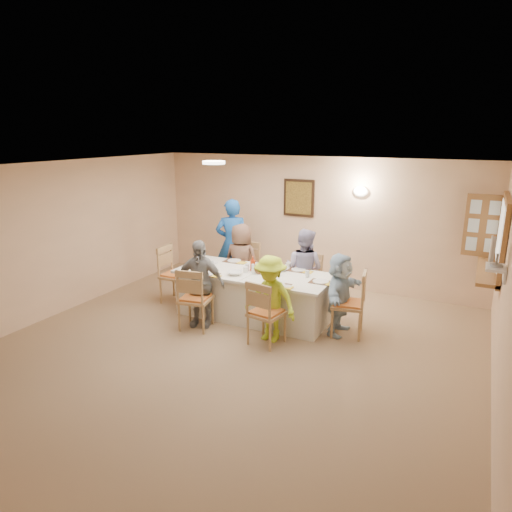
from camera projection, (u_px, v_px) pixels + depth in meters
The scene contains 49 objects.
ground at pixel (223, 357), 6.17m from camera, with size 7.00×7.00×0.00m, color #8E7059.
room_walls at pixel (221, 249), 5.77m from camera, with size 7.00×7.00×7.00m.
wall_picture at pixel (299, 198), 8.84m from camera, with size 0.62×0.05×0.72m.
wall_sconce at pixel (361, 191), 8.25m from camera, with size 0.26×0.09×0.18m, color white.
ceiling_light at pixel (214, 162), 7.24m from camera, with size 0.36×0.36×0.05m, color white.
serving_hatch at pixel (502, 237), 6.46m from camera, with size 0.06×1.50×1.15m, color #945D35.
hatch_sill at pixel (488, 271), 6.65m from camera, with size 0.30×1.50×0.05m, color #945D35.
shutter_door at pixel (483, 226), 7.23m from camera, with size 0.55×0.04×1.00m, color #945D35.
fan_shelf at pixel (496, 268), 5.36m from camera, with size 0.22×0.36×0.03m, color white.
desk_fan at pixel (495, 255), 5.33m from camera, with size 0.30×0.30×0.28m, color #A5A5A8, non-canonical shape.
dining_table at pixel (254, 295), 7.42m from camera, with size 2.52×1.06×0.76m, color silver.
chair_back_left at pixel (245, 270), 8.34m from camera, with size 0.48×0.48×0.99m, color tan, non-canonical shape.
chair_back_right at pixel (306, 281), 7.84m from camera, with size 0.44×0.44×0.92m, color tan, non-canonical shape.
chair_front_left at pixel (196, 298), 6.96m from camera, with size 0.47×0.47×0.99m, color tan, non-canonical shape.
chair_front_right at pixel (267, 312), 6.45m from camera, with size 0.46×0.46×0.96m, color tan, non-canonical shape.
chair_left_end at pixel (176, 274), 8.06m from camera, with size 0.49×0.49×1.01m, color tan, non-canonical shape.
chair_right_end at pixel (348, 303), 6.73m from camera, with size 0.48×0.48×1.00m, color tan, non-canonical shape.
diner_back_left at pixel (241, 261), 8.19m from camera, with size 0.68×0.45×1.38m, color brown.
diner_back_right at pixel (304, 270), 7.67m from camera, with size 0.74×0.61×1.40m, color #9F98C1.
diner_front_left at pixel (200, 283), 7.01m from camera, with size 0.86×0.49×1.37m, color gray.
diner_front_right at pixel (270, 299), 6.51m from camera, with size 0.88×0.58×1.27m, color #BDDE28.
diner_right_end at pixel (340, 294), 6.75m from camera, with size 0.41×1.17×1.25m, color silver.
caregiver at pixel (232, 244), 8.74m from camera, with size 0.75×0.65×1.73m, color #1B55AA.
placemat_fl at pixel (208, 274), 7.22m from camera, with size 0.32×0.24×0.01m, color #472B19.
plate_fl at pixel (208, 274), 7.22m from camera, with size 0.23×0.23×0.01m, color white.
napkin_fl at pixel (217, 276), 7.10m from camera, with size 0.13×0.13×0.01m, color gold.
placemat_fr at pixel (278, 285), 6.70m from camera, with size 0.36×0.27×0.01m, color #472B19.
plate_fr at pixel (278, 285), 6.70m from camera, with size 0.23×0.23×0.01m, color white.
napkin_fr at pixel (288, 288), 6.58m from camera, with size 0.14×0.14×0.01m, color gold.
placemat_bl at pixel (234, 261), 7.94m from camera, with size 0.35×0.26×0.01m, color #472B19.
plate_bl at pixel (234, 261), 7.94m from camera, with size 0.24×0.24×0.01m, color white.
napkin_bl at pixel (242, 263), 7.82m from camera, with size 0.14×0.14×0.01m, color gold.
placemat_br at pixel (299, 270), 7.43m from camera, with size 0.35×0.26×0.01m, color #472B19.
plate_br at pixel (299, 270), 7.43m from camera, with size 0.23×0.23×0.01m, color white.
napkin_br at pixel (308, 272), 7.31m from camera, with size 0.14×0.14×0.01m, color gold.
placemat_le at pixel (197, 264), 7.80m from camera, with size 0.35×0.26×0.01m, color #472B19.
plate_le at pixel (197, 263), 7.79m from camera, with size 0.23×0.23×0.01m, color white.
napkin_le at pixel (204, 265), 7.67m from camera, with size 0.15×0.15×0.01m, color gold.
placemat_re at pixel (321, 282), 6.84m from camera, with size 0.33×0.24×0.01m, color #472B19.
plate_re at pixel (321, 281), 6.84m from camera, with size 0.24×0.24×0.02m, color white.
napkin_re at pixel (331, 284), 6.72m from camera, with size 0.14×0.14×0.01m, color gold.
teacup_a at pixel (201, 269), 7.34m from camera, with size 0.13×0.13×0.08m, color white.
teacup_b at pixel (288, 265), 7.59m from camera, with size 0.11×0.11×0.08m, color white.
bowl_a at pixel (235, 273), 7.19m from camera, with size 0.31×0.31×0.06m, color white.
bowl_b at pixel (281, 269), 7.41m from camera, with size 0.27×0.27×0.07m, color white.
condiment_ketchup at pixel (253, 264), 7.36m from camera, with size 0.12×0.12×0.25m, color #B8320F.
condiment_brown at pixel (260, 266), 7.33m from camera, with size 0.11×0.11×0.20m, color brown.
condiment_malt at pixel (259, 269), 7.23m from camera, with size 0.12×0.12×0.16m, color brown.
drinking_glass at pixel (247, 267), 7.42m from camera, with size 0.06×0.06×0.10m, color silver.
Camera 1 is at (2.89, -4.80, 2.95)m, focal length 32.00 mm.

